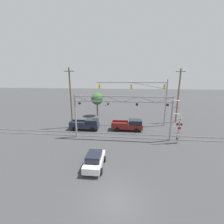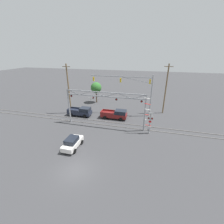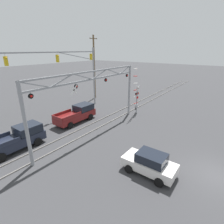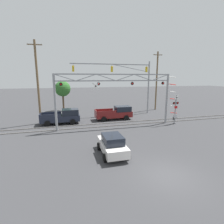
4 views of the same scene
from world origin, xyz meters
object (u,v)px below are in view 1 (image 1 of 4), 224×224
sedan_waiting (94,160)px  utility_pole_left (71,98)px  crossing_signal_mast (178,129)px  traffic_signal_span (149,94)px  utility_pole_right (178,96)px  background_tree_beyond_span (97,99)px  crossing_gantry (122,110)px  pickup_truck_lead (129,125)px  pickup_truck_following (86,124)px

sedan_waiting → utility_pole_left: bearing=119.7°
crossing_signal_mast → traffic_signal_span: traffic_signal_span is taller
sedan_waiting → utility_pole_right: 22.65m
utility_pole_left → background_tree_beyond_span: (3.06, 8.77, -1.48)m
crossing_gantry → crossing_signal_mast: 8.54m
crossing_signal_mast → traffic_signal_span: 9.43m
crossing_gantry → background_tree_beyond_span: size_ratio=2.63×
crossing_signal_mast → sedan_waiting: size_ratio=1.64×
utility_pole_right → background_tree_beyond_span: size_ratio=1.95×
sedan_waiting → background_tree_beyond_span: (-3.85, 20.87, 3.30)m
pickup_truck_lead → sedan_waiting: bearing=-107.7°
crossing_signal_mast → pickup_truck_following: bearing=164.5°
pickup_truck_following → utility_pole_left: size_ratio=0.47×
crossing_gantry → pickup_truck_lead: 5.40m
crossing_gantry → utility_pole_right: size_ratio=1.35×
pickup_truck_lead → sedan_waiting: pickup_truck_lead is taller
utility_pole_right → crossing_signal_mast: bearing=-105.6°
crossing_signal_mast → pickup_truck_lead: bearing=147.1°
crossing_signal_mast → background_tree_beyond_span: size_ratio=1.14×
crossing_gantry → pickup_truck_following: crossing_gantry is taller
utility_pole_left → utility_pole_right: (20.52, 5.35, 0.00)m
traffic_signal_span → background_tree_beyond_span: traffic_signal_span is taller
background_tree_beyond_span → crossing_signal_mast: bearing=-43.4°
pickup_truck_following → utility_pole_left: bearing=162.9°
pickup_truck_lead → sedan_waiting: (-3.72, -11.65, -0.14)m
pickup_truck_following → utility_pole_right: bearing=19.6°
traffic_signal_span → utility_pole_right: size_ratio=1.22×
pickup_truck_lead → utility_pole_right: utility_pole_right is taller
traffic_signal_span → pickup_truck_lead: size_ratio=2.44×
crossing_gantry → sedan_waiting: bearing=-108.3°
crossing_gantry → traffic_signal_span: (4.82, 7.10, 1.64)m
crossing_gantry → background_tree_beyond_span: 14.57m
sedan_waiting → pickup_truck_following: bearing=109.6°
crossing_gantry → pickup_truck_following: 8.24m
utility_pole_right → background_tree_beyond_span: utility_pole_right is taller
crossing_gantry → sedan_waiting: size_ratio=3.79×
pickup_truck_following → utility_pole_left: (-2.92, 0.90, 4.65)m
traffic_signal_span → pickup_truck_following: traffic_signal_span is taller
pickup_truck_following → utility_pole_left: utility_pole_left is taller
crossing_gantry → crossing_signal_mast: size_ratio=2.31×
crossing_gantry → sedan_waiting: crossing_gantry is taller
background_tree_beyond_span → pickup_truck_lead: bearing=-50.6°
crossing_signal_mast → pickup_truck_following: 15.32m
pickup_truck_lead → background_tree_beyond_span: (-7.57, 9.23, 3.16)m
pickup_truck_lead → utility_pole_right: 12.38m
pickup_truck_lead → utility_pole_left: bearing=177.5°
crossing_signal_mast → background_tree_beyond_span: bearing=136.6°
traffic_signal_span → sedan_waiting: (-7.41, -14.92, -5.40)m
traffic_signal_span → utility_pole_right: 6.73m
pickup_truck_following → sedan_waiting: pickup_truck_following is taller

